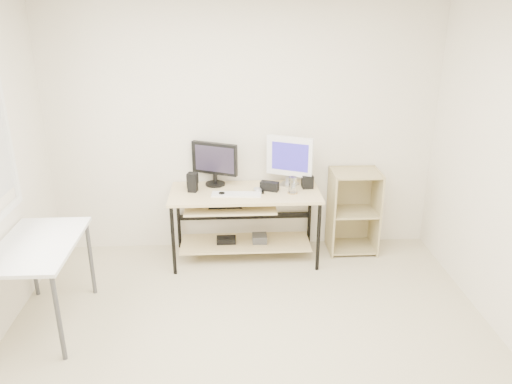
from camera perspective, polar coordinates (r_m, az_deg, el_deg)
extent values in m
cube|color=beige|center=(3.94, -0.31, -19.14)|extent=(4.00, 4.00, 0.01)
cube|color=white|center=(5.16, -1.44, 7.15)|extent=(4.00, 0.01, 2.60)
cube|color=beige|center=(5.00, -1.26, -0.10)|extent=(1.50, 0.65, 0.03)
cube|color=beige|center=(4.99, -2.95, -1.57)|extent=(0.90, 0.49, 0.02)
cube|color=beige|center=(5.28, -1.23, -5.84)|extent=(1.35, 0.46, 0.02)
cube|color=black|center=(4.99, -3.53, -1.41)|extent=(0.33, 0.22, 0.01)
cylinder|color=black|center=(4.94, -0.63, -1.59)|extent=(0.14, 0.01, 0.01)
cube|color=#414144|center=(5.27, 0.41, -5.31)|extent=(0.15, 0.15, 0.08)
cube|color=black|center=(5.26, -3.42, -5.49)|extent=(0.20, 0.12, 0.06)
cylinder|color=black|center=(4.92, -9.44, -5.54)|extent=(0.04, 0.04, 0.72)
cylinder|color=black|center=(5.43, -8.85, -2.86)|extent=(0.04, 0.04, 0.72)
cylinder|color=black|center=(4.96, 7.15, -5.17)|extent=(0.04, 0.04, 0.72)
cylinder|color=black|center=(5.47, 6.13, -2.55)|extent=(0.04, 0.04, 0.72)
cube|color=white|center=(4.31, -23.77, -5.56)|extent=(0.60, 1.00, 0.03)
cylinder|color=#414144|center=(4.95, -24.22, -7.07)|extent=(0.04, 0.04, 0.72)
cylinder|color=#414144|center=(4.03, -21.62, -13.30)|extent=(0.04, 0.04, 0.72)
cylinder|color=#414144|center=(4.78, -18.37, -7.19)|extent=(0.04, 0.04, 0.72)
cube|color=tan|center=(5.33, 8.56, -2.29)|extent=(0.02, 0.40, 0.90)
cube|color=tan|center=(5.44, 13.52, -2.14)|extent=(0.02, 0.40, 0.90)
cube|color=tan|center=(5.55, 10.61, -1.45)|extent=(0.50, 0.02, 0.90)
cube|color=tan|center=(5.55, 10.78, -6.11)|extent=(0.46, 0.38, 0.02)
cube|color=tan|center=(5.38, 11.07, -2.22)|extent=(0.46, 0.38, 0.02)
cube|color=tan|center=(5.23, 11.39, 2.12)|extent=(0.46, 0.38, 0.02)
cylinder|color=black|center=(5.19, -4.67, 0.93)|extent=(0.20, 0.20, 0.02)
cylinder|color=black|center=(5.17, -4.69, 1.56)|extent=(0.04, 0.04, 0.10)
cube|color=black|center=(5.10, -4.76, 3.84)|extent=(0.47, 0.25, 0.33)
cube|color=black|center=(5.07, -4.77, 3.74)|extent=(0.38, 0.18, 0.26)
cube|color=silver|center=(5.17, 3.79, 0.85)|extent=(0.17, 0.15, 0.01)
cylinder|color=silver|center=(5.15, 3.80, 1.43)|extent=(0.04, 0.04, 0.10)
cube|color=white|center=(5.07, 3.87, 4.10)|extent=(0.46, 0.25, 0.40)
cube|color=#2D249C|center=(5.05, 3.91, 4.01)|extent=(0.37, 0.18, 0.32)
cube|color=white|center=(4.90, -2.25, -0.27)|extent=(0.50, 0.18, 0.02)
ellipsoid|color=#A7A7AC|center=(4.99, 0.18, 0.29)|extent=(0.11, 0.13, 0.04)
cube|color=black|center=(5.01, 1.55, 0.67)|extent=(0.20, 0.14, 0.09)
cube|color=black|center=(5.02, -7.23, 0.48)|extent=(0.10, 0.10, 0.08)
cube|color=black|center=(4.99, -7.28, 1.51)|extent=(0.12, 0.12, 0.12)
cube|color=black|center=(5.10, 5.90, 1.20)|extent=(0.12, 0.12, 0.13)
cube|color=black|center=(5.10, -7.46, 1.24)|extent=(0.09, 0.07, 0.15)
cylinder|color=black|center=(4.91, -3.93, -0.22)|extent=(0.07, 0.07, 0.03)
cube|color=black|center=(4.98, 0.51, 0.08)|extent=(0.07, 0.12, 0.01)
cylinder|color=olive|center=(4.97, 4.18, -0.06)|extent=(0.13, 0.13, 0.01)
cylinder|color=white|center=(4.94, 4.21, 0.84)|extent=(0.10, 0.10, 0.16)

